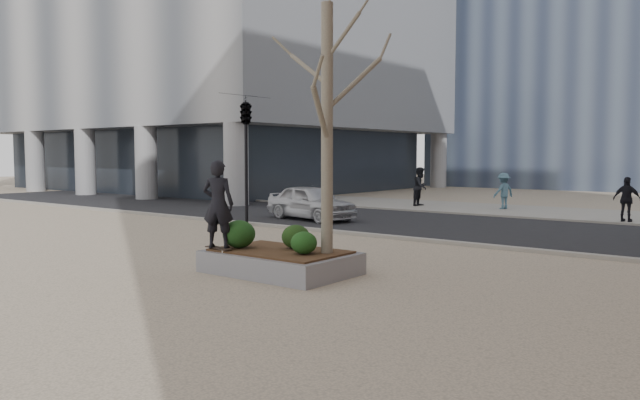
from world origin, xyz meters
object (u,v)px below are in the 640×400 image
Objects in this scene: skateboard at (219,249)px; police_car at (311,202)px; planter at (280,262)px; skateboarder at (218,204)px.

police_car is at bearing 128.32° from skateboard.
skateboarder reaches higher than planter.
skateboarder is at bearing -146.72° from planter.
skateboard is at bearing -141.60° from police_car.
skateboard is at bearing 180.00° from skateboarder.
skateboard is 0.42× the size of skateboarder.
skateboard is at bearing -146.72° from planter.
planter is at bearing -134.44° from police_car.
skateboarder reaches higher than police_car.
planter is at bearing 43.56° from skateboard.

